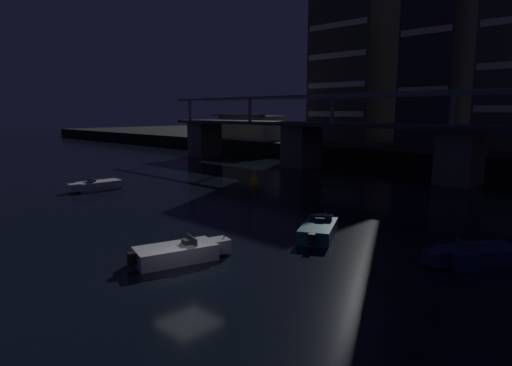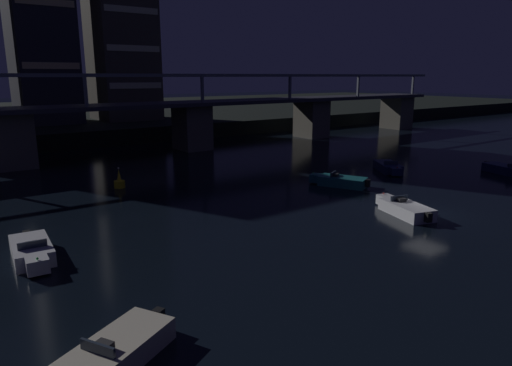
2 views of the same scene
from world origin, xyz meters
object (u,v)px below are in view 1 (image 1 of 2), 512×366
waterfront_pavilion (251,127)px  river_bridge (461,145)px  speedboat_mid_center (97,185)px  speedboat_mid_left (319,229)px  channel_buoy (254,180)px  tower_west_tall (443,6)px  speedboat_mid_right (180,252)px  speedboat_near_center (476,255)px  tower_west_low (356,72)px

waterfront_pavilion → river_bridge: bearing=-16.0°
speedboat_mid_center → speedboat_mid_left: bearing=4.8°
speedboat_mid_left → channel_buoy: 18.61m
waterfront_pavilion → speedboat_mid_center: size_ratio=2.37×
tower_west_tall → waterfront_pavilion: size_ratio=3.40×
river_bridge → speedboat_mid_right: river_bridge is taller
speedboat_mid_right → tower_west_tall: bearing=100.5°
tower_west_tall → speedboat_mid_center: bearing=-102.7°
river_bridge → speedboat_near_center: (9.11, -23.52, -3.63)m
waterfront_pavilion → channel_buoy: 38.12m
tower_west_tall → waterfront_pavilion: 36.80m
waterfront_pavilion → speedboat_mid_left: waterfront_pavilion is taller
tower_west_low → speedboat_mid_left: 56.47m
waterfront_pavilion → tower_west_tall: bearing=21.5°
river_bridge → waterfront_pavilion: river_bridge is taller
tower_west_low → channel_buoy: (11.53, -37.32, -13.81)m
channel_buoy → speedboat_near_center: bearing=-20.3°
waterfront_pavilion → channel_buoy: size_ratio=7.05×
tower_west_tall → waterfront_pavilion: tower_west_tall is taller
speedboat_mid_center → speedboat_near_center: bearing=6.2°
tower_west_low → speedboat_mid_right: tower_west_low is taller
river_bridge → speedboat_mid_center: bearing=-131.0°
river_bridge → tower_west_low: (-26.19, 22.58, 10.24)m
tower_west_low → waterfront_pavilion: tower_west_low is taller
tower_west_low → speedboat_near_center: (35.30, -46.09, -13.87)m
waterfront_pavilion → speedboat_mid_right: 60.56m
speedboat_mid_right → river_bridge: bearing=87.3°
tower_west_tall → channel_buoy: 44.53m
speedboat_near_center → channel_buoy: bearing=159.7°
speedboat_mid_center → channel_buoy: size_ratio=2.97×
tower_west_low → channel_buoy: tower_west_low is taller
river_bridge → waterfront_pavilion: size_ratio=7.04×
tower_west_tall → speedboat_mid_left: (12.97, -48.53, -22.72)m
tower_west_tall → speedboat_near_center: tower_west_tall is taller
waterfront_pavilion → speedboat_mid_right: size_ratio=2.40×
speedboat_mid_center → speedboat_mid_right: bearing=-16.0°
river_bridge → tower_west_tall: bearing=117.3°
tower_west_low → waterfront_pavilion: bearing=-145.3°
river_bridge → speedboat_near_center: bearing=-68.8°
tower_west_tall → speedboat_mid_left: size_ratio=8.53×
tower_west_tall → channel_buoy: tower_west_tall is taller
tower_west_low → tower_west_tall: (14.07, 0.93, 8.86)m
speedboat_near_center → channel_buoy: channel_buoy is taller
tower_west_tall → speedboat_mid_right: size_ratio=8.16×
tower_west_low → river_bridge: bearing=-40.8°
speedboat_mid_left → speedboat_mid_center: (-24.34, -2.04, 0.00)m
river_bridge → waterfront_pavilion: bearing=164.0°
river_bridge → speedboat_mid_left: (0.85, -25.02, -3.63)m
waterfront_pavilion → speedboat_mid_left: 56.43m
speedboat_near_center → speedboat_mid_right: (-10.68, -9.83, 0.00)m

